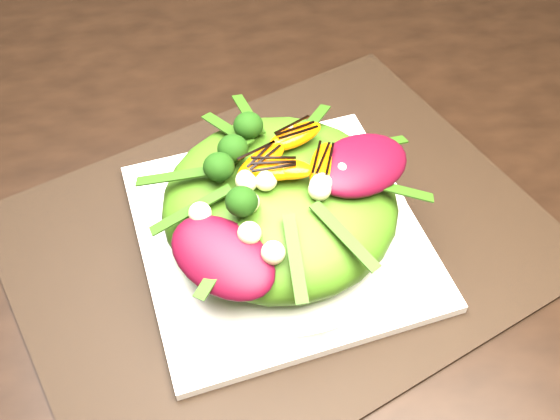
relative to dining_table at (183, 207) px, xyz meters
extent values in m
cube|color=black|center=(0.00, 0.00, 0.00)|extent=(1.60, 0.90, 0.75)
cube|color=black|center=(0.10, -0.08, 0.02)|extent=(0.62, 0.55, 0.00)
cube|color=white|center=(0.10, -0.08, 0.03)|extent=(0.31, 0.31, 0.01)
cylinder|color=white|center=(0.10, -0.08, 0.04)|extent=(0.33, 0.33, 0.02)
ellipsoid|color=#406D14|center=(0.10, -0.08, 0.08)|extent=(0.29, 0.29, 0.08)
ellipsoid|color=#440716|center=(0.17, -0.08, 0.12)|extent=(0.12, 0.10, 0.02)
ellipsoid|color=#FF6F04|center=(0.10, -0.04, 0.12)|extent=(0.06, 0.04, 0.01)
sphere|color=black|center=(0.02, -0.05, 0.13)|extent=(0.04, 0.04, 0.04)
sphere|color=beige|center=(0.14, -0.10, 0.12)|extent=(0.02, 0.02, 0.02)
cube|color=black|center=(0.10, -0.04, 0.13)|extent=(0.04, 0.02, 0.00)
camera|label=1|loc=(0.03, -0.47, 0.56)|focal=42.00mm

